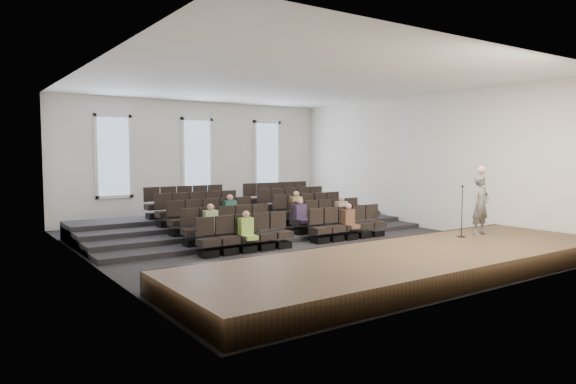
# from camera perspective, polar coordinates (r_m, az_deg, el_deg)

# --- Properties ---
(ground) EXTENTS (14.00, 14.00, 0.00)m
(ground) POSITION_cam_1_polar(r_m,az_deg,el_deg) (16.31, 0.24, -5.64)
(ground) COLOR black
(ground) RESTS_ON ground
(ceiling) EXTENTS (12.00, 14.00, 0.02)m
(ceiling) POSITION_cam_1_polar(r_m,az_deg,el_deg) (16.21, 0.25, 12.09)
(ceiling) COLOR white
(ceiling) RESTS_ON ground
(wall_back) EXTENTS (12.00, 0.04, 5.00)m
(wall_back) POSITION_cam_1_polar(r_m,az_deg,el_deg) (22.20, -10.12, 3.43)
(wall_back) COLOR white
(wall_back) RESTS_ON ground
(wall_front) EXTENTS (12.00, 0.04, 5.00)m
(wall_front) POSITION_cam_1_polar(r_m,az_deg,el_deg) (11.03, 21.45, 2.35)
(wall_front) COLOR white
(wall_front) RESTS_ON ground
(wall_left) EXTENTS (0.04, 14.00, 5.00)m
(wall_left) POSITION_cam_1_polar(r_m,az_deg,el_deg) (13.58, -21.17, 2.68)
(wall_left) COLOR white
(wall_left) RESTS_ON ground
(wall_right) EXTENTS (0.04, 14.00, 5.00)m
(wall_right) POSITION_cam_1_polar(r_m,az_deg,el_deg) (20.10, 14.54, 3.27)
(wall_right) COLOR white
(wall_right) RESTS_ON ground
(stage) EXTENTS (11.80, 3.60, 0.50)m
(stage) POSITION_cam_1_polar(r_m,az_deg,el_deg) (12.48, 13.79, -7.69)
(stage) COLOR #4C3720
(stage) RESTS_ON ground
(stage_lip) EXTENTS (11.80, 0.06, 0.52)m
(stage_lip) POSITION_cam_1_polar(r_m,az_deg,el_deg) (13.70, 8.23, -6.54)
(stage_lip) COLOR black
(stage_lip) RESTS_ON ground
(risers) EXTENTS (11.80, 4.80, 0.60)m
(risers) POSITION_cam_1_polar(r_m,az_deg,el_deg) (18.94, -5.23, -3.66)
(risers) COLOR black
(risers) RESTS_ON ground
(seating_rows) EXTENTS (6.80, 4.70, 1.67)m
(seating_rows) POSITION_cam_1_polar(r_m,az_deg,el_deg) (17.48, -2.63, -2.71)
(seating_rows) COLOR black
(seating_rows) RESTS_ON ground
(windows) EXTENTS (8.44, 0.10, 3.24)m
(windows) POSITION_cam_1_polar(r_m,az_deg,el_deg) (22.14, -10.06, 3.95)
(windows) COLOR white
(windows) RESTS_ON wall_back
(audience) EXTENTS (5.45, 2.64, 1.10)m
(audience) POSITION_cam_1_polar(r_m,az_deg,el_deg) (16.61, -0.35, -2.56)
(audience) COLOR #94C34E
(audience) RESTS_ON seating_rows
(speaker) EXTENTS (0.62, 0.41, 1.70)m
(speaker) POSITION_cam_1_polar(r_m,az_deg,el_deg) (15.63, 20.64, -1.36)
(speaker) COLOR #595754
(speaker) RESTS_ON stage
(mic_stand) EXTENTS (0.24, 0.24, 1.44)m
(mic_stand) POSITION_cam_1_polar(r_m,az_deg,el_deg) (15.05, 18.73, -3.13)
(mic_stand) COLOR black
(mic_stand) RESTS_ON stage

